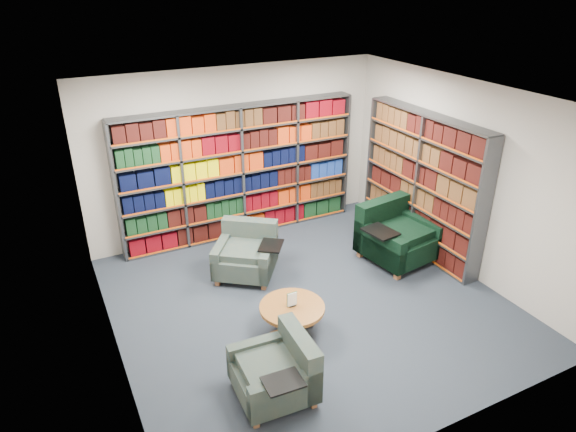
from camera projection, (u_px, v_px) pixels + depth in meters
name	position (u px, v px, depth m)	size (l,w,h in m)	color
room_shell	(310.00, 209.00, 6.44)	(5.02, 5.02, 2.82)	#19212D
bookshelf_back	(240.00, 173.00, 8.46)	(4.00, 0.28, 2.20)	#47494F
bookshelf_right	(422.00, 184.00, 8.01)	(0.28, 2.50, 2.20)	#47494F
chair_teal_left	(247.00, 254.00, 7.62)	(1.16, 1.16, 0.76)	#001E32
chair_green_right	(394.00, 237.00, 7.99)	(1.23, 1.12, 0.90)	black
chair_teal_front	(280.00, 372.00, 5.41)	(0.82, 0.94, 0.71)	#001E32
coffee_table	(292.00, 311.00, 6.34)	(0.81, 0.81, 0.57)	#9F6430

